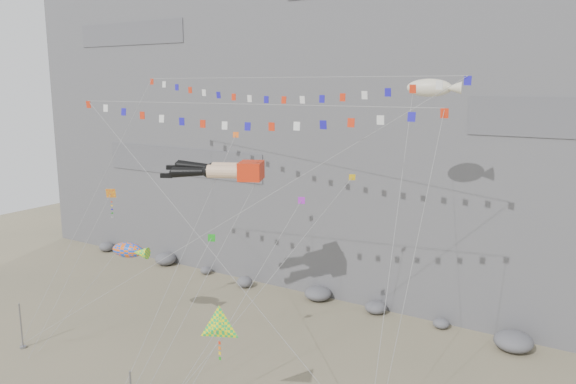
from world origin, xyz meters
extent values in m
plane|color=#85795C|center=(0.00, 0.00, 0.00)|extent=(120.00, 120.00, 0.00)
cube|color=slate|center=(0.00, 32.00, 25.00)|extent=(80.00, 28.00, 50.00)
cylinder|color=gray|center=(-14.83, -4.13, 1.86)|extent=(0.12, 0.12, 3.71)
cube|color=red|center=(0.21, 6.00, 14.05)|extent=(2.49, 2.80, 1.37)
cylinder|color=beige|center=(-1.32, 4.55, 14.05)|extent=(2.52, 1.88, 1.01)
sphere|color=black|center=(-2.37, 4.06, 14.05)|extent=(0.93, 0.93, 0.93)
cone|color=black|center=(-3.61, 3.49, 13.97)|extent=(2.86, 1.92, 0.94)
cube|color=black|center=(-5.29, 2.72, 13.66)|extent=(0.98, 0.74, 0.34)
cylinder|color=beige|center=(-1.89, 5.79, 14.05)|extent=(2.52, 1.88, 1.01)
sphere|color=black|center=(-2.94, 5.31, 14.05)|extent=(0.93, 0.93, 0.93)
cone|color=black|center=(-4.18, 4.73, 14.18)|extent=(2.88, 1.93, 1.01)
cube|color=black|center=(-5.86, 3.97, 14.08)|extent=(0.98, 0.74, 0.34)
cylinder|color=gray|center=(0.60, -1.21, 7.05)|extent=(0.03, 0.03, 20.11)
cylinder|color=gray|center=(-7.31, 2.22, 10.50)|extent=(0.03, 0.03, 29.21)
cube|color=gray|center=(-15.39, -4.01, 0.05)|extent=(0.16, 0.16, 0.10)
cylinder|color=gray|center=(7.64, 0.66, 9.60)|extent=(0.03, 0.03, 22.90)
cylinder|color=gray|center=(-11.87, -1.45, 5.92)|extent=(0.03, 0.03, 13.91)
cube|color=gray|center=(-12.74, -5.07, 0.05)|extent=(0.16, 0.16, 0.10)
cylinder|color=gray|center=(-11.55, -0.62, 3.57)|extent=(0.03, 0.03, 10.16)
cube|color=gray|center=(-13.18, -3.90, 0.05)|extent=(0.16, 0.16, 0.10)
cylinder|color=gray|center=(13.04, 3.72, 10.13)|extent=(0.03, 0.03, 23.64)
cylinder|color=gray|center=(-1.93, 0.36, 8.29)|extent=(0.03, 0.03, 21.75)
cylinder|color=gray|center=(3.76, -0.48, 6.26)|extent=(0.03, 0.03, 16.96)
cylinder|color=gray|center=(-0.47, -2.61, 5.00)|extent=(0.03, 0.03, 12.62)
cylinder|color=gray|center=(4.41, 0.96, 6.91)|extent=(0.03, 0.03, 21.61)
camera|label=1|loc=(24.68, -27.84, 20.50)|focal=35.00mm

